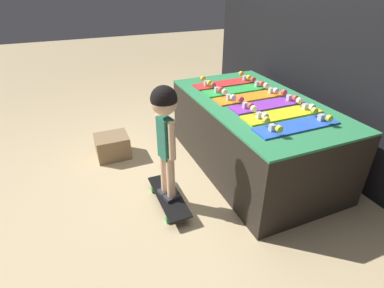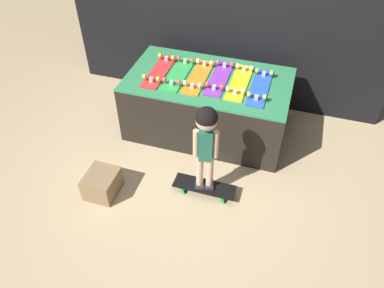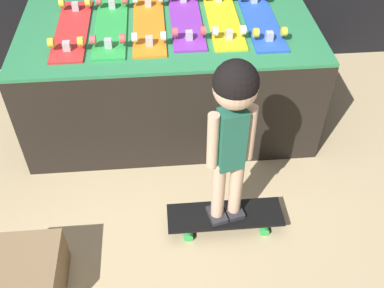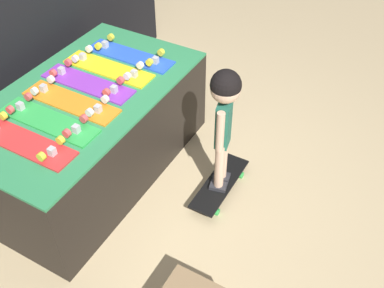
{
  "view_description": "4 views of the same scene",
  "coord_description": "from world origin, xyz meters",
  "px_view_note": "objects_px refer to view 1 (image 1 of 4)",
  "views": [
    {
      "loc": [
        2.19,
        -0.89,
        1.75
      ],
      "look_at": [
        0.06,
        0.0,
        0.44
      ],
      "focal_mm": 28.0,
      "sensor_mm": 36.0,
      "label": 1
    },
    {
      "loc": [
        0.87,
        -2.72,
        2.97
      ],
      "look_at": [
        0.05,
        -0.09,
        0.43
      ],
      "focal_mm": 35.0,
      "sensor_mm": 36.0,
      "label": 2
    },
    {
      "loc": [
        -0.06,
        -1.79,
        2.06
      ],
      "look_at": [
        0.08,
        -0.05,
        0.41
      ],
      "focal_mm": 42.0,
      "sensor_mm": 36.0,
      "label": 3
    },
    {
      "loc": [
        -1.84,
        -1.22,
        2.56
      ],
      "look_at": [
        0.19,
        -0.09,
        0.43
      ],
      "focal_mm": 42.0,
      "sensor_mm": 36.0,
      "label": 4
    }
  ],
  "objects_px": {
    "skateboard_green_on_rack": "(237,89)",
    "child": "(165,123)",
    "skateboard_on_floor": "(169,197)",
    "skateboard_red_on_rack": "(226,82)",
    "skateboard_blue_on_rack": "(297,125)",
    "skateboard_purple_on_rack": "(268,104)",
    "skateboard_orange_on_rack": "(250,96)",
    "skateboard_yellow_on_rack": "(282,113)",
    "storage_box": "(112,146)"
  },
  "relations": [
    {
      "from": "skateboard_yellow_on_rack",
      "to": "skateboard_on_floor",
      "type": "xyz_separation_m",
      "value": [
        -0.1,
        -1.01,
        -0.66
      ]
    },
    {
      "from": "skateboard_red_on_rack",
      "to": "skateboard_purple_on_rack",
      "type": "distance_m",
      "value": 0.69
    },
    {
      "from": "skateboard_red_on_rack",
      "to": "skateboard_on_floor",
      "type": "distance_m",
      "value": 1.42
    },
    {
      "from": "skateboard_green_on_rack",
      "to": "child",
      "type": "bearing_deg",
      "value": -58.77
    },
    {
      "from": "skateboard_orange_on_rack",
      "to": "storage_box",
      "type": "relative_size",
      "value": 2.08
    },
    {
      "from": "skateboard_red_on_rack",
      "to": "skateboard_green_on_rack",
      "type": "distance_m",
      "value": 0.23
    },
    {
      "from": "skateboard_green_on_rack",
      "to": "skateboard_blue_on_rack",
      "type": "xyz_separation_m",
      "value": [
        0.91,
        0.0,
        0.0
      ]
    },
    {
      "from": "skateboard_purple_on_rack",
      "to": "skateboard_blue_on_rack",
      "type": "distance_m",
      "value": 0.46
    },
    {
      "from": "skateboard_purple_on_rack",
      "to": "skateboard_green_on_rack",
      "type": "bearing_deg",
      "value": -173.96
    },
    {
      "from": "skateboard_green_on_rack",
      "to": "skateboard_red_on_rack",
      "type": "bearing_deg",
      "value": -177.7
    },
    {
      "from": "child",
      "to": "skateboard_on_floor",
      "type": "bearing_deg",
      "value": 77.21
    },
    {
      "from": "skateboard_purple_on_rack",
      "to": "skateboard_orange_on_rack",
      "type": "bearing_deg",
      "value": -170.05
    },
    {
      "from": "skateboard_purple_on_rack",
      "to": "skateboard_on_floor",
      "type": "relative_size",
      "value": 1.13
    },
    {
      "from": "skateboard_green_on_rack",
      "to": "skateboard_blue_on_rack",
      "type": "relative_size",
      "value": 1.0
    },
    {
      "from": "skateboard_green_on_rack",
      "to": "skateboard_orange_on_rack",
      "type": "relative_size",
      "value": 1.0
    },
    {
      "from": "skateboard_yellow_on_rack",
      "to": "skateboard_green_on_rack",
      "type": "bearing_deg",
      "value": -176.85
    },
    {
      "from": "storage_box",
      "to": "skateboard_green_on_rack",
      "type": "bearing_deg",
      "value": 72.62
    },
    {
      "from": "skateboard_yellow_on_rack",
      "to": "skateboard_on_floor",
      "type": "distance_m",
      "value": 1.21
    },
    {
      "from": "skateboard_red_on_rack",
      "to": "skateboard_yellow_on_rack",
      "type": "height_order",
      "value": "same"
    },
    {
      "from": "skateboard_purple_on_rack",
      "to": "storage_box",
      "type": "bearing_deg",
      "value": -122.88
    },
    {
      "from": "skateboard_red_on_rack",
      "to": "skateboard_green_on_rack",
      "type": "bearing_deg",
      "value": 2.3
    },
    {
      "from": "skateboard_orange_on_rack",
      "to": "skateboard_purple_on_rack",
      "type": "height_order",
      "value": "same"
    },
    {
      "from": "skateboard_orange_on_rack",
      "to": "storage_box",
      "type": "distance_m",
      "value": 1.55
    },
    {
      "from": "skateboard_orange_on_rack",
      "to": "skateboard_yellow_on_rack",
      "type": "xyz_separation_m",
      "value": [
        0.46,
        0.03,
        0.0
      ]
    },
    {
      "from": "skateboard_orange_on_rack",
      "to": "storage_box",
      "type": "bearing_deg",
      "value": -116.05
    },
    {
      "from": "skateboard_red_on_rack",
      "to": "skateboard_on_floor",
      "type": "relative_size",
      "value": 1.13
    },
    {
      "from": "skateboard_red_on_rack",
      "to": "child",
      "type": "xyz_separation_m",
      "value": [
        0.82,
        -0.96,
        0.05
      ]
    },
    {
      "from": "skateboard_green_on_rack",
      "to": "skateboard_purple_on_rack",
      "type": "bearing_deg",
      "value": 6.04
    },
    {
      "from": "skateboard_orange_on_rack",
      "to": "skateboard_yellow_on_rack",
      "type": "bearing_deg",
      "value": 3.69
    },
    {
      "from": "skateboard_on_floor",
      "to": "skateboard_yellow_on_rack",
      "type": "bearing_deg",
      "value": 84.57
    },
    {
      "from": "skateboard_green_on_rack",
      "to": "skateboard_blue_on_rack",
      "type": "height_order",
      "value": "same"
    },
    {
      "from": "skateboard_yellow_on_rack",
      "to": "skateboard_on_floor",
      "type": "bearing_deg",
      "value": -95.43
    },
    {
      "from": "skateboard_yellow_on_rack",
      "to": "skateboard_blue_on_rack",
      "type": "distance_m",
      "value": 0.23
    },
    {
      "from": "skateboard_red_on_rack",
      "to": "child",
      "type": "distance_m",
      "value": 1.26
    },
    {
      "from": "skateboard_orange_on_rack",
      "to": "skateboard_blue_on_rack",
      "type": "xyz_separation_m",
      "value": [
        0.68,
        -0.01,
        0.0
      ]
    },
    {
      "from": "skateboard_green_on_rack",
      "to": "child",
      "type": "relative_size",
      "value": 0.73
    },
    {
      "from": "skateboard_orange_on_rack",
      "to": "skateboard_yellow_on_rack",
      "type": "height_order",
      "value": "same"
    },
    {
      "from": "skateboard_blue_on_rack",
      "to": "skateboard_on_floor",
      "type": "relative_size",
      "value": 1.13
    },
    {
      "from": "skateboard_purple_on_rack",
      "to": "skateboard_blue_on_rack",
      "type": "bearing_deg",
      "value": -5.96
    },
    {
      "from": "skateboard_orange_on_rack",
      "to": "storage_box",
      "type": "height_order",
      "value": "skateboard_orange_on_rack"
    },
    {
      "from": "skateboard_green_on_rack",
      "to": "skateboard_on_floor",
      "type": "distance_m",
      "value": 1.31
    },
    {
      "from": "skateboard_red_on_rack",
      "to": "skateboard_on_floor",
      "type": "bearing_deg",
      "value": -49.65
    },
    {
      "from": "skateboard_green_on_rack",
      "to": "skateboard_yellow_on_rack",
      "type": "xyz_separation_m",
      "value": [
        0.68,
        0.04,
        0.0
      ]
    },
    {
      "from": "child",
      "to": "skateboard_red_on_rack",
      "type": "bearing_deg",
      "value": 117.56
    },
    {
      "from": "skateboard_red_on_rack",
      "to": "storage_box",
      "type": "distance_m",
      "value": 1.41
    },
    {
      "from": "skateboard_blue_on_rack",
      "to": "storage_box",
      "type": "height_order",
      "value": "skateboard_blue_on_rack"
    },
    {
      "from": "skateboard_purple_on_rack",
      "to": "skateboard_yellow_on_rack",
      "type": "height_order",
      "value": "same"
    },
    {
      "from": "skateboard_blue_on_rack",
      "to": "skateboard_orange_on_rack",
      "type": "bearing_deg",
      "value": 179.36
    },
    {
      "from": "skateboard_blue_on_rack",
      "to": "skateboard_green_on_rack",
      "type": "bearing_deg",
      "value": -179.96
    },
    {
      "from": "skateboard_blue_on_rack",
      "to": "skateboard_on_floor",
      "type": "height_order",
      "value": "skateboard_blue_on_rack"
    }
  ]
}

